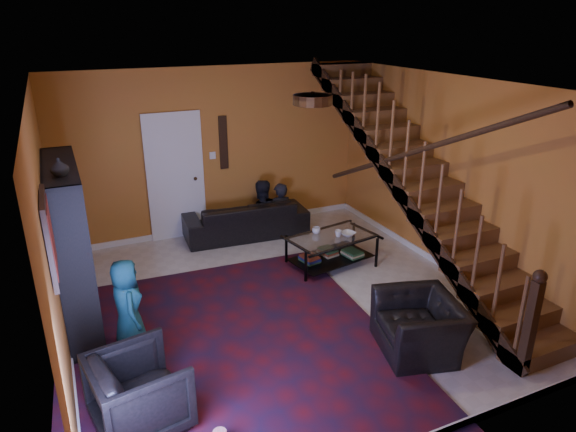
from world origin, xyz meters
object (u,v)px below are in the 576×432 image
at_px(armchair_right, 419,326).
at_px(armchair_left, 139,392).
at_px(coffee_table, 331,248).
at_px(bookshelf, 73,250).
at_px(sofa, 245,218).

bearing_deg(armchair_right, armchair_left, -77.58).
bearing_deg(armchair_left, armchair_right, -102.19).
height_order(armchair_left, coffee_table, armchair_left).
distance_m(bookshelf, sofa, 3.30).
relative_size(bookshelf, coffee_table, 1.48).
bearing_deg(armchair_left, coffee_table, -65.76).
distance_m(armchair_right, coffee_table, 2.27).
bearing_deg(coffee_table, bookshelf, -178.84).
height_order(sofa, coffee_table, sofa).
bearing_deg(armchair_right, coffee_table, -169.03).
bearing_deg(armchair_right, bookshelf, -108.38).
bearing_deg(bookshelf, coffee_table, 1.16).
distance_m(sofa, armchair_left, 4.47).
xyz_separation_m(sofa, coffee_table, (0.77, -1.63, -0.03)).
height_order(sofa, armchair_right, armchair_right).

